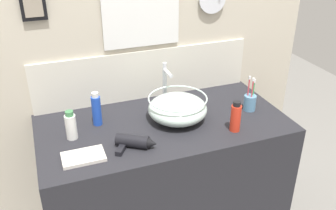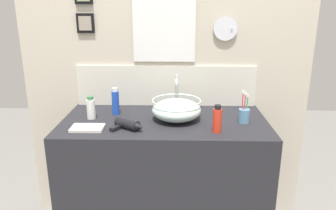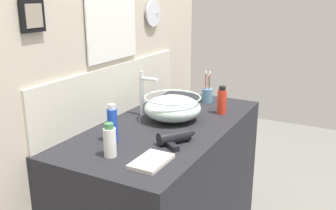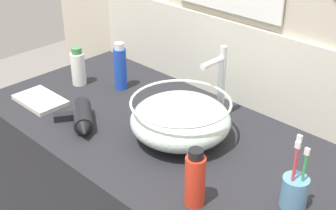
# 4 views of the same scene
# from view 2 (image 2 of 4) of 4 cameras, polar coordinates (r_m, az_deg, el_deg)

# --- Properties ---
(vanity_counter) EXTENTS (1.30, 0.65, 0.90)m
(vanity_counter) POSITION_cam_2_polar(r_m,az_deg,el_deg) (2.29, -0.59, -13.34)
(vanity_counter) COLOR #232328
(vanity_counter) RESTS_ON ground
(back_panel) EXTENTS (2.05, 0.10, 2.36)m
(back_panel) POSITION_cam_2_polar(r_m,az_deg,el_deg) (2.36, -0.36, 6.64)
(back_panel) COLOR beige
(back_panel) RESTS_ON ground
(glass_bowl_sink) EXTENTS (0.31, 0.31, 0.13)m
(glass_bowl_sink) POSITION_cam_2_polar(r_m,az_deg,el_deg) (2.07, 1.49, -0.78)
(glass_bowl_sink) COLOR silver
(glass_bowl_sink) RESTS_ON vanity_counter
(faucet) EXTENTS (0.02, 0.11, 0.25)m
(faucet) POSITION_cam_2_polar(r_m,az_deg,el_deg) (2.22, 1.50, 2.52)
(faucet) COLOR silver
(faucet) RESTS_ON vanity_counter
(hair_drier) EXTENTS (0.21, 0.16, 0.06)m
(hair_drier) POSITION_cam_2_polar(r_m,az_deg,el_deg) (1.94, -6.94, -3.41)
(hair_drier) COLOR black
(hair_drier) RESTS_ON vanity_counter
(toothbrush_cup) EXTENTS (0.07, 0.07, 0.20)m
(toothbrush_cup) POSITION_cam_2_polar(r_m,az_deg,el_deg) (2.09, 13.08, -1.73)
(toothbrush_cup) COLOR #598CB2
(toothbrush_cup) RESTS_ON vanity_counter
(shampoo_bottle) EXTENTS (0.05, 0.05, 0.18)m
(shampoo_bottle) POSITION_cam_2_polar(r_m,az_deg,el_deg) (2.20, -9.13, 0.53)
(shampoo_bottle) COLOR blue
(shampoo_bottle) RESTS_ON vanity_counter
(spray_bottle) EXTENTS (0.05, 0.05, 0.15)m
(spray_bottle) POSITION_cam_2_polar(r_m,az_deg,el_deg) (2.15, -13.28, -0.55)
(spray_bottle) COLOR white
(spray_bottle) RESTS_ON vanity_counter
(lotion_bottle) EXTENTS (0.05, 0.05, 0.16)m
(lotion_bottle) POSITION_cam_2_polar(r_m,az_deg,el_deg) (1.89, 8.58, -2.52)
(lotion_bottle) COLOR red
(lotion_bottle) RESTS_ON vanity_counter
(hand_towel) EXTENTS (0.19, 0.12, 0.02)m
(hand_towel) POSITION_cam_2_polar(r_m,az_deg,el_deg) (2.00, -13.85, -3.90)
(hand_towel) COLOR silver
(hand_towel) RESTS_ON vanity_counter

